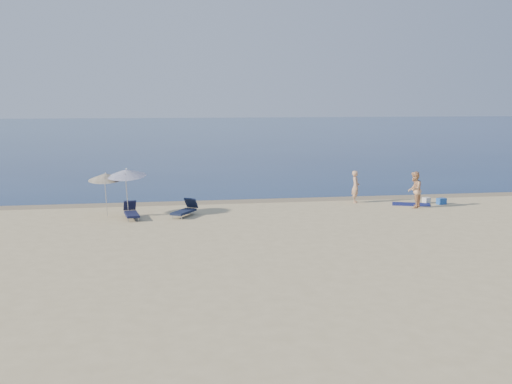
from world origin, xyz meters
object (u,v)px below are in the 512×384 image
at_px(person_left, 356,187).
at_px(umbrella_near, 127,173).
at_px(person_right, 415,190).
at_px(blue_cooler, 441,201).

height_order(person_left, umbrella_near, umbrella_near).
relative_size(person_right, umbrella_near, 0.77).
bearing_deg(blue_cooler, person_right, -177.24).
distance_m(person_left, blue_cooler, 4.67).
height_order(person_right, umbrella_near, umbrella_near).
xyz_separation_m(person_left, umbrella_near, (-12.25, -2.04, 1.24)).
bearing_deg(umbrella_near, person_left, 28.14).
xyz_separation_m(person_right, umbrella_near, (-14.73, 0.13, 1.17)).
bearing_deg(blue_cooler, umbrella_near, 162.32).
bearing_deg(umbrella_near, blue_cooler, 21.04).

